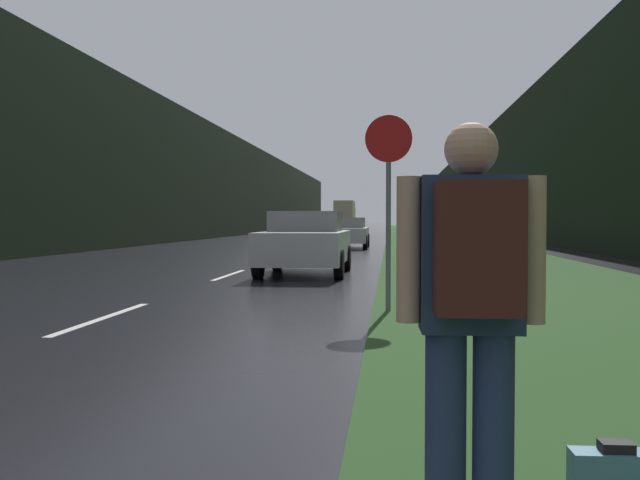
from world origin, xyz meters
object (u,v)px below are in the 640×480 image
Objects in this scene: stop_sign at (388,192)px; hitchhiker_with_backpack at (472,304)px; car_passing_near at (306,242)px; car_passing_far at (346,233)px; delivery_truck at (345,215)px; car_oncoming at (312,228)px.

stop_sign is 6.88m from hitchhiker_with_backpack.
car_passing_near reaches higher than car_passing_far.
car_passing_far is at bearing -86.12° from delivery_truck.
car_passing_far is (0.00, 14.84, -0.05)m from car_passing_near.
delivery_truck reaches higher than hitchhiker_with_backpack.
hitchhiker_with_backpack is 13.52m from car_passing_near.
car_passing_near is (-1.98, 6.48, -0.93)m from stop_sign.
stop_sign is 6.84m from car_passing_near.
hitchhiker_with_backpack reaches higher than car_passing_far.
hitchhiker_with_backpack is 0.37× the size of car_oncoming.
car_passing_near is at bearing 98.30° from hitchhiker_with_backpack.
delivery_truck is (-3.52, 66.66, 1.12)m from car_passing_near.
stop_sign is at bearing 107.00° from car_passing_near.
hitchhiker_with_backpack is 0.22× the size of delivery_truck.
delivery_truck is at bearing -86.12° from car_passing_far.
car_passing_far is at bearing 93.11° from hitchhiker_with_backpack.
stop_sign is 0.67× the size of car_passing_near.
hitchhiker_with_backpack is (0.35, -6.83, -0.71)m from stop_sign.
car_oncoming is at bearing 98.23° from stop_sign.
hitchhiker_with_backpack reaches higher than car_oncoming.
car_passing_near reaches higher than car_oncoming.
stop_sign is 0.63× the size of car_passing_far.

